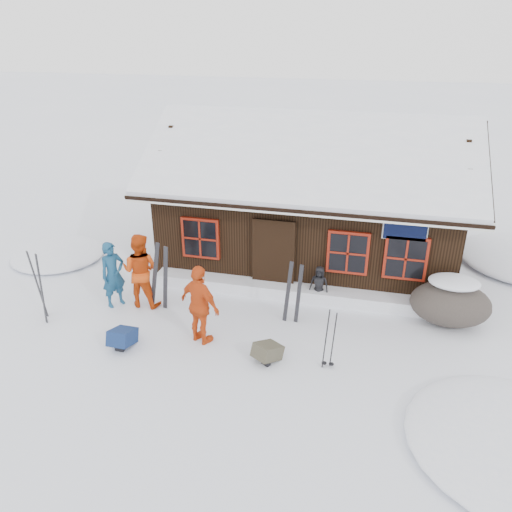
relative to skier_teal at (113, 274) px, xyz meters
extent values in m
plane|color=white|center=(2.86, -0.80, -0.86)|extent=(120.00, 120.00, 0.00)
cube|color=black|center=(4.36, 4.20, 0.39)|extent=(8.00, 5.00, 2.50)
cube|color=black|center=(4.36, 2.73, 2.49)|extent=(8.90, 3.14, 1.88)
cube|color=black|center=(4.36, 5.68, 2.49)|extent=(8.90, 3.14, 1.88)
cube|color=white|center=(4.36, 2.73, 2.63)|extent=(8.72, 3.07, 1.86)
cube|color=white|center=(4.36, 5.68, 2.63)|extent=(8.72, 3.07, 1.86)
cube|color=white|center=(4.36, 4.20, 3.36)|extent=(8.81, 0.22, 0.14)
cube|color=silver|center=(4.36, 1.25, 1.62)|extent=(8.90, 0.10, 0.20)
cube|color=black|center=(3.76, 1.65, 0.14)|extent=(1.00, 0.10, 2.00)
cube|color=black|center=(6.96, 1.62, 1.29)|extent=(1.00, 0.06, 0.60)
cube|color=maroon|center=(1.76, 1.64, 0.49)|extent=(1.04, 0.10, 1.14)
cube|color=black|center=(1.76, 1.60, 0.49)|extent=(0.90, 0.04, 1.00)
cube|color=maroon|center=(5.66, 1.64, 0.49)|extent=(1.04, 0.10, 1.14)
cube|color=black|center=(5.66, 1.60, 0.49)|extent=(0.90, 0.04, 1.00)
cube|color=maroon|center=(7.06, 1.64, 0.49)|extent=(1.04, 0.10, 1.14)
cube|color=black|center=(7.06, 1.60, 0.49)|extent=(0.90, 0.04, 1.00)
cube|color=white|center=(4.36, 1.45, -0.69)|extent=(7.60, 0.60, 0.35)
ellipsoid|color=white|center=(-3.14, 2.20, -0.86)|extent=(2.80, 2.80, 0.34)
ellipsoid|color=white|center=(8.86, -2.80, -0.86)|extent=(3.60, 3.60, 0.43)
imported|color=navy|center=(0.00, 0.00, 0.00)|extent=(0.69, 0.75, 1.72)
imported|color=#CC410E|center=(0.67, 0.18, 0.11)|extent=(0.95, 0.75, 1.94)
imported|color=#D64916|center=(2.68, -1.04, 0.08)|extent=(1.20, 0.90, 1.89)
imported|color=black|center=(5.01, 1.40, -0.37)|extent=(0.49, 0.33, 0.99)
ellipsoid|color=#453D37|center=(8.17, 1.12, -0.35)|extent=(1.87, 1.40, 1.03)
ellipsoid|color=white|center=(8.17, 1.12, 0.11)|extent=(1.18, 0.85, 0.26)
cube|color=black|center=(1.08, 0.10, 0.02)|extent=(0.39, 0.14, 1.85)
cube|color=black|center=(1.39, 0.05, 0.02)|extent=(0.35, 0.21, 1.85)
cube|color=black|center=(-1.53, -0.89, -0.03)|extent=(0.35, 0.13, 1.76)
cube|color=black|center=(-1.30, -1.06, -0.03)|extent=(0.21, 0.32, 1.76)
cube|color=black|center=(4.40, 0.28, -0.09)|extent=(0.23, 0.08, 1.64)
cube|color=black|center=(4.66, 0.23, -0.09)|extent=(0.21, 0.13, 1.64)
cylinder|color=black|center=(5.48, -1.29, -0.20)|extent=(0.10, 0.12, 1.40)
cylinder|color=black|center=(5.63, -1.29, -0.20)|extent=(0.10, 0.12, 1.40)
cube|color=navy|center=(1.03, -1.64, -0.69)|extent=(0.48, 0.63, 0.34)
cube|color=#444030|center=(4.28, -1.38, -0.71)|extent=(0.67, 0.72, 0.31)
camera|label=1|loc=(6.12, -9.94, 5.70)|focal=35.00mm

